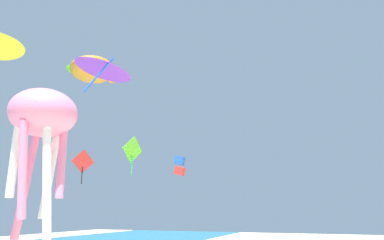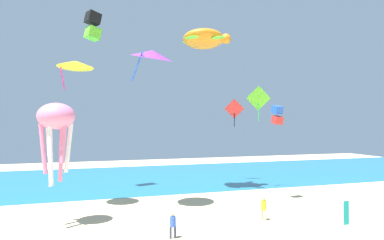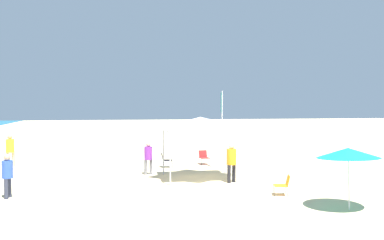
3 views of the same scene
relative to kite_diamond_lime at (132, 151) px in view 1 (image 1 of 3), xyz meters
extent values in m
cube|color=#66D82D|center=(0.00, 0.00, 0.15)|extent=(2.90, 0.73, 2.94)
cylinder|color=green|center=(0.00, 0.00, -1.55)|extent=(0.10, 0.10, 2.10)
cone|color=purple|center=(-13.97, -5.78, 3.45)|extent=(5.23, 5.27, 1.62)
cylinder|color=blue|center=(-15.43, -6.44, 2.14)|extent=(0.89, 1.74, 2.43)
ellipsoid|color=orange|center=(-6.67, 0.77, 6.91)|extent=(5.34, 4.74, 2.72)
sphere|color=orange|center=(-4.06, 0.35, 7.04)|extent=(1.19, 1.19, 1.19)
ellipsoid|color=#66D82D|center=(-5.09, 2.25, 6.71)|extent=(1.97, 1.59, 0.26)
ellipsoid|color=#66D82D|center=(-5.64, -1.14, 6.71)|extent=(1.77, 1.89, 0.26)
ellipsoid|color=#66D82D|center=(-8.03, 2.32, 6.71)|extent=(1.97, 1.59, 0.26)
ellipsoid|color=#66D82D|center=(-8.45, -0.29, 6.71)|extent=(1.77, 1.89, 0.26)
ellipsoid|color=pink|center=(-21.90, -8.60, -2.30)|extent=(2.78, 2.78, 2.03)
cylinder|color=pink|center=(-21.33, -9.30, -4.34)|extent=(0.51, 0.55, 2.97)
cylinder|color=white|center=(-21.02, -8.46, -4.75)|extent=(0.70, 0.39, 3.78)
cylinder|color=pink|center=(-21.59, -7.76, -5.16)|extent=(0.49, 0.75, 4.60)
cylinder|color=white|center=(-22.47, -7.91, -4.34)|extent=(0.51, 0.55, 2.97)
cylinder|color=pink|center=(-22.79, -8.75, -4.75)|extent=(0.70, 0.39, 3.78)
cylinder|color=white|center=(-22.22, -9.44, -5.16)|extent=(0.49, 0.75, 4.60)
cube|color=blue|center=(-1.17, -6.05, -1.46)|extent=(0.94, 1.08, 0.93)
cube|color=red|center=(-1.17, -6.05, -2.50)|extent=(0.94, 1.08, 0.93)
cube|color=red|center=(-0.37, 6.08, -0.85)|extent=(2.44, 1.22, 2.69)
cylinder|color=black|center=(-0.37, 6.08, -2.40)|extent=(0.10, 0.10, 1.90)
camera|label=1|loc=(-33.21, -19.70, -6.35)|focal=33.47mm
camera|label=2|loc=(-19.96, -36.69, -2.86)|focal=32.25mm
camera|label=3|loc=(-31.99, -18.86, -6.71)|focal=41.05mm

